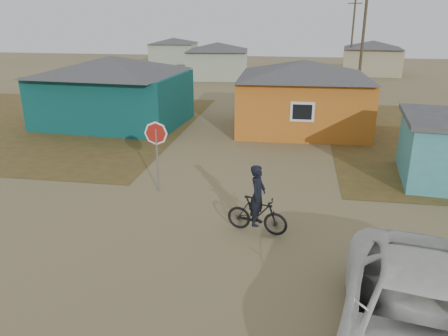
# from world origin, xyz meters

# --- Properties ---
(ground) EXTENTS (120.00, 120.00, 0.00)m
(ground) POSITION_xyz_m (0.00, 0.00, 0.00)
(ground) COLOR olive
(grass_nw) EXTENTS (20.00, 18.00, 0.00)m
(grass_nw) POSITION_xyz_m (-14.00, 13.00, 0.01)
(grass_nw) COLOR brown
(grass_nw) RESTS_ON ground
(house_teal) EXTENTS (8.93, 7.08, 4.00)m
(house_teal) POSITION_xyz_m (-8.50, 13.50, 2.05)
(house_teal) COLOR #0A3B3A
(house_teal) RESTS_ON ground
(house_yellow) EXTENTS (7.72, 6.76, 3.90)m
(house_yellow) POSITION_xyz_m (2.50, 14.00, 2.00)
(house_yellow) COLOR #BB651C
(house_yellow) RESTS_ON ground
(house_pale_west) EXTENTS (7.04, 6.15, 3.60)m
(house_pale_west) POSITION_xyz_m (-6.00, 34.00, 1.86)
(house_pale_west) COLOR #93A089
(house_pale_west) RESTS_ON ground
(house_beige_east) EXTENTS (6.95, 6.05, 3.60)m
(house_beige_east) POSITION_xyz_m (10.00, 40.00, 1.86)
(house_beige_east) COLOR gray
(house_beige_east) RESTS_ON ground
(house_pale_north) EXTENTS (6.28, 5.81, 3.40)m
(house_pale_north) POSITION_xyz_m (-14.00, 46.00, 1.75)
(house_pale_north) COLOR #93A089
(house_pale_north) RESTS_ON ground
(utility_pole_near) EXTENTS (1.40, 0.20, 8.00)m
(utility_pole_near) POSITION_xyz_m (6.50, 22.00, 4.14)
(utility_pole_near) COLOR #433928
(utility_pole_near) RESTS_ON ground
(utility_pole_far) EXTENTS (1.40, 0.20, 8.00)m
(utility_pole_far) POSITION_xyz_m (7.50, 38.00, 4.14)
(utility_pole_far) COLOR #433928
(utility_pole_far) RESTS_ON ground
(stop_sign) EXTENTS (0.82, 0.38, 2.66)m
(stop_sign) POSITION_xyz_m (-2.70, 3.69, 1.94)
(stop_sign) COLOR gray
(stop_sign) RESTS_ON ground
(cyclist) EXTENTS (1.96, 0.93, 2.13)m
(cyclist) POSITION_xyz_m (1.22, 1.06, 0.78)
(cyclist) COLOR black
(cyclist) RESTS_ON ground
(vehicle) EXTENTS (4.15, 6.96, 1.81)m
(vehicle) POSITION_xyz_m (4.67, -3.81, 0.91)
(vehicle) COLOR white
(vehicle) RESTS_ON ground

